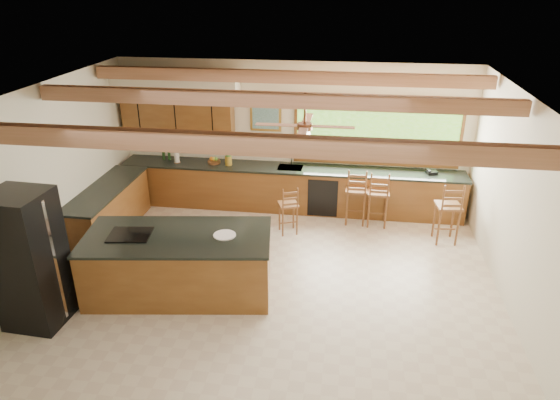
# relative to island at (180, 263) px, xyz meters

# --- Properties ---
(ground) EXTENTS (7.20, 7.20, 0.00)m
(ground) POSITION_rel_island_xyz_m (1.30, 0.32, -0.49)
(ground) COLOR beige
(ground) RESTS_ON ground
(room_shell) EXTENTS (7.27, 6.54, 3.02)m
(room_shell) POSITION_rel_island_xyz_m (1.13, 0.97, 1.73)
(room_shell) COLOR beige
(room_shell) RESTS_ON ground
(counter_run) EXTENTS (7.12, 3.10, 1.27)m
(counter_run) POSITION_rel_island_xyz_m (0.48, 2.84, -0.02)
(counter_run) COLOR brown
(counter_run) RESTS_ON ground
(island) EXTENTS (2.93, 1.68, 0.99)m
(island) POSITION_rel_island_xyz_m (0.00, 0.00, 0.00)
(island) COLOR brown
(island) RESTS_ON ground
(refrigerator) EXTENTS (0.80, 0.78, 1.97)m
(refrigerator) POSITION_rel_island_xyz_m (-1.75, -0.98, 0.50)
(refrigerator) COLOR black
(refrigerator) RESTS_ON ground
(bar_stool_a) EXTENTS (0.45, 0.45, 0.97)m
(bar_stool_a) POSITION_rel_island_xyz_m (1.40, 2.10, 0.09)
(bar_stool_a) COLOR brown
(bar_stool_a) RESTS_ON ground
(bar_stool_b) EXTENTS (0.42, 0.42, 1.15)m
(bar_stool_b) POSITION_rel_island_xyz_m (3.08, 2.66, 0.19)
(bar_stool_b) COLOR brown
(bar_stool_b) RESTS_ON ground
(bar_stool_c) EXTENTS (0.42, 0.42, 1.17)m
(bar_stool_c) POSITION_rel_island_xyz_m (2.66, 2.70, 0.21)
(bar_stool_c) COLOR brown
(bar_stool_c) RESTS_ON ground
(bar_stool_d) EXTENTS (0.47, 0.47, 1.19)m
(bar_stool_d) POSITION_rel_island_xyz_m (4.30, 2.16, 0.22)
(bar_stool_d) COLOR brown
(bar_stool_d) RESTS_ON ground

